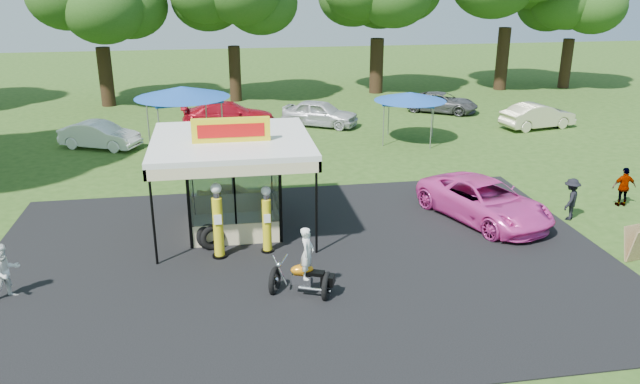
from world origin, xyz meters
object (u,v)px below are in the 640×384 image
Objects in this scene: motorcycle at (305,268)px; kiosk_car at (233,196)px; bg_car_d at (442,102)px; tent_west at (182,93)px; bg_car_e at (538,116)px; bg_car_a at (100,135)px; bg_car_b at (229,115)px; gas_pump_left at (218,223)px; spectator_east_a at (571,199)px; bg_car_c at (320,113)px; gas_station_kiosk at (233,182)px; gas_pump_right at (267,221)px; spectator_west at (5,272)px; tent_east at (410,97)px; spectator_east_b at (624,187)px; pink_sedan at (484,201)px; a_frame_sign at (636,244)px.

motorcycle is 7.66m from kiosk_car.
bg_car_d is 17.66m from tent_west.
motorcycle is 0.46× the size of tent_west.
kiosk_car is at bearing 107.71° from bg_car_e.
bg_car_b reaches higher than bg_car_a.
bg_car_d is at bearing 22.29° from tent_west.
bg_car_b reaches higher than bg_car_e.
kiosk_car is (0.59, 4.55, -0.75)m from gas_pump_left.
bg_car_c is (-6.73, 16.09, -0.03)m from spectator_east_a.
gas_pump_right is at bearing -65.90° from gas_station_kiosk.
spectator_west is 29.76m from bg_car_d.
bg_car_b reaches higher than bg_car_d.
tent_east is (11.85, -0.11, -0.58)m from tent_west.
motorcycle is at bearing -75.11° from gas_pump_right.
gas_pump_right is 14.31m from spectator_east_b.
spectator_east_b is at bearing -118.30° from bg_car_c.
tent_east reaches higher than bg_car_c.
tent_east reaches higher than bg_car_a.
bg_car_a is 1.09× the size of tent_east.
gas_pump_right is 0.52× the size of bg_car_e.
spectator_east_a is 20.36m from bg_car_b.
bg_car_b is 1.19× the size of bg_car_c.
tent_east reaches higher than gas_pump_left.
bg_car_d is (13.85, 2.20, -0.15)m from bg_car_b.
bg_car_d reaches higher than kiosk_car.
pink_sedan is 1.19× the size of bg_car_d.
gas_pump_left is at bearing -128.37° from tent_east.
gas_pump_right reaches higher than spectator_west.
spectator_east_b reaches higher than pink_sedan.
bg_car_b is at bearing 116.42° from bg_car_c.
bg_car_d is (-1.06, 17.62, -0.15)m from spectator_east_b.
pink_sedan is (9.14, -0.66, -1.03)m from gas_station_kiosk.
motorcycle reaches higher than bg_car_a.
kiosk_car is 0.59× the size of tent_west.
tent_west reaches higher than motorcycle.
kiosk_car is 20.73m from bg_car_e.
gas_pump_right reaches higher than bg_car_c.
a_frame_sign is at bearing 24.98° from motorcycle.
bg_car_c is at bearing 96.75° from a_frame_sign.
gas_station_kiosk is at bearing 6.24° from spectator_east_b.
tent_west reaches higher than spectator_east_b.
spectator_west is 0.40× the size of bg_car_a.
a_frame_sign is 0.25× the size of bg_car_e.
gas_pump_left is 13.31m from a_frame_sign.
gas_pump_left reaches higher than bg_car_c.
bg_car_a is at bearing 79.17° from bg_car_e.
bg_car_a is (-15.67, 12.69, -0.07)m from pink_sedan.
gas_station_kiosk is 3.42× the size of spectator_east_b.
bg_car_d is 1.19× the size of tent_east.
a_frame_sign is at bearing 66.68° from spectator_east_b.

